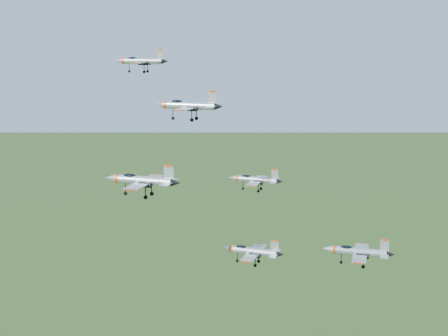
{
  "coord_description": "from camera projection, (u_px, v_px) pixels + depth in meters",
  "views": [
    {
      "loc": [
        11.39,
        -105.28,
        150.32
      ],
      "look_at": [
        1.33,
        -3.99,
        128.86
      ],
      "focal_mm": 50.0,
      "sensor_mm": 36.0,
      "label": 1
    }
  ],
  "objects": [
    {
      "name": "jet_lead",
      "position": [
        141.0,
        61.0,
        118.07
      ],
      "size": [
        10.75,
        8.95,
        2.87
      ],
      "rotation": [
        0.0,
        0.0,
        -0.11
      ],
      "color": "#B3B9C0"
    },
    {
      "name": "jet_left_high",
      "position": [
        187.0,
        105.0,
        103.09
      ],
      "size": [
        12.09,
        10.18,
        3.25
      ],
      "rotation": [
        0.0,
        0.0,
        -0.21
      ],
      "color": "#B3B9C0"
    },
    {
      "name": "jet_right_high",
      "position": [
        141.0,
        180.0,
        88.53
      ],
      "size": [
        11.69,
        9.84,
        3.14
      ],
      "rotation": [
        0.0,
        0.0,
        -0.21
      ],
      "color": "#B3B9C0"
    },
    {
      "name": "jet_left_low",
      "position": [
        255.0,
        179.0,
        115.45
      ],
      "size": [
        10.45,
        8.82,
        2.81
      ],
      "rotation": [
        0.0,
        0.0,
        -0.22
      ],
      "color": "#B3B9C0"
    },
    {
      "name": "jet_right_low",
      "position": [
        251.0,
        251.0,
        97.27
      ],
      "size": [
        10.33,
        8.74,
        2.79
      ],
      "rotation": [
        0.0,
        0.0,
        -0.24
      ],
      "color": "#B3B9C0"
    },
    {
      "name": "jet_trail",
      "position": [
        357.0,
        251.0,
        102.25
      ],
      "size": [
        11.75,
        9.85,
        3.15
      ],
      "rotation": [
        0.0,
        0.0,
        -0.18
      ],
      "color": "#B3B9C0"
    }
  ]
}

